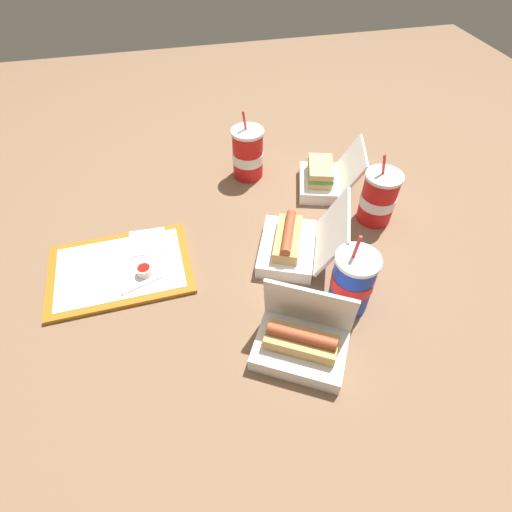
# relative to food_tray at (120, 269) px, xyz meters

# --- Properties ---
(ground_plane) EXTENTS (3.20, 3.20, 0.00)m
(ground_plane) POSITION_rel_food_tray_xyz_m (-0.36, 0.04, -0.01)
(ground_plane) COLOR brown
(food_tray) EXTENTS (0.38, 0.27, 0.01)m
(food_tray) POSITION_rel_food_tray_xyz_m (0.00, 0.00, 0.00)
(food_tray) COLOR #A56619
(food_tray) RESTS_ON ground_plane
(ketchup_cup) EXTENTS (0.04, 0.04, 0.02)m
(ketchup_cup) POSITION_rel_food_tray_xyz_m (-0.07, 0.04, 0.02)
(ketchup_cup) COLOR white
(ketchup_cup) RESTS_ON food_tray
(napkin_stack) EXTENTS (0.10, 0.10, 0.00)m
(napkin_stack) POSITION_rel_food_tray_xyz_m (-0.08, -0.08, 0.01)
(napkin_stack) COLOR white
(napkin_stack) RESTS_ON food_tray
(plastic_fork) EXTENTS (0.11, 0.05, 0.00)m
(plastic_fork) POSITION_rel_food_tray_xyz_m (-0.06, 0.07, 0.01)
(plastic_fork) COLOR white
(plastic_fork) RESTS_ON food_tray
(clamshell_sandwich_front) EXTENTS (0.23, 0.23, 0.15)m
(clamshell_sandwich_front) POSITION_rel_food_tray_xyz_m (-0.64, -0.22, 0.04)
(clamshell_sandwich_front) COLOR white
(clamshell_sandwich_front) RESTS_ON ground_plane
(clamshell_hotdog_right) EXTENTS (0.24, 0.22, 0.17)m
(clamshell_hotdog_right) POSITION_rel_food_tray_xyz_m (-0.39, 0.34, 0.03)
(clamshell_hotdog_right) COLOR white
(clamshell_hotdog_right) RESTS_ON ground_plane
(clamshell_hotdog_corner) EXTENTS (0.28, 0.27, 0.17)m
(clamshell_hotdog_corner) POSITION_rel_food_tray_xyz_m (-0.46, 0.05, 0.03)
(clamshell_hotdog_corner) COLOR white
(clamshell_hotdog_corner) RESTS_ON ground_plane
(soda_cup_corner) EXTENTS (0.10, 0.10, 0.23)m
(soda_cup_corner) POSITION_rel_food_tray_xyz_m (-0.42, -0.35, 0.08)
(soda_cup_corner) COLOR red
(soda_cup_corner) RESTS_ON ground_plane
(soda_cup_front) EXTENTS (0.11, 0.11, 0.22)m
(soda_cup_front) POSITION_rel_food_tray_xyz_m (-0.75, -0.04, 0.07)
(soda_cup_front) COLOR red
(soda_cup_front) RESTS_ON ground_plane
(soda_cup_right) EXTENTS (0.10, 0.10, 0.23)m
(soda_cup_right) POSITION_rel_food_tray_xyz_m (-0.55, 0.24, 0.08)
(soda_cup_right) COLOR #1938B7
(soda_cup_right) RESTS_ON ground_plane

